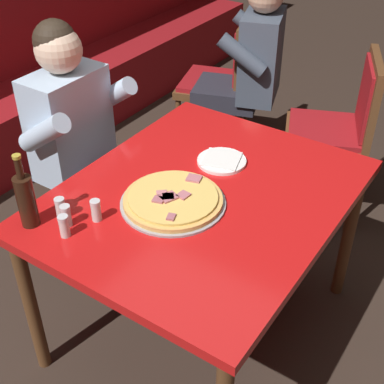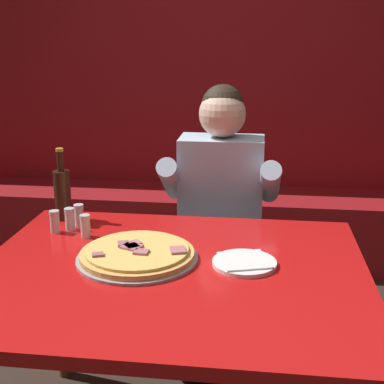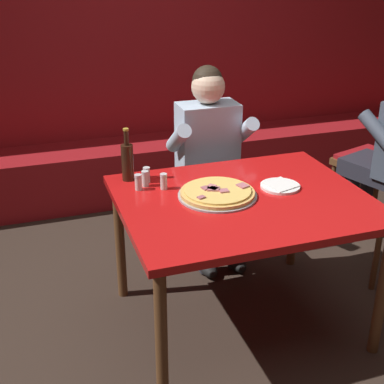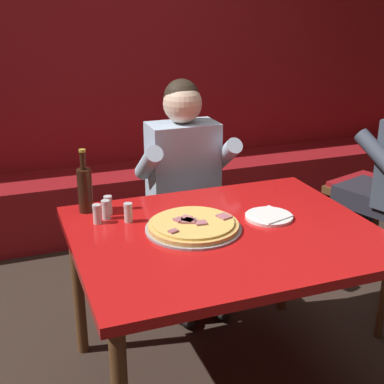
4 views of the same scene
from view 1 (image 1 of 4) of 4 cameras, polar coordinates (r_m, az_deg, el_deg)
name	(u,v)px [view 1 (image 1 of 4)]	position (r m, az deg, el deg)	size (l,w,h in m)	color
ground_plane	(201,324)	(2.62, 0.95, -13.86)	(24.00, 24.00, 0.00)	#33261E
main_dining_table	(203,209)	(2.14, 1.13, -1.81)	(1.26, 1.02, 0.77)	brown
pizza	(173,200)	(2.03, -2.03, -0.86)	(0.41, 0.41, 0.05)	#9E9EA3
plate_white_paper	(222,161)	(2.28, 3.19, 3.35)	(0.21, 0.21, 0.02)	white
beer_bottle	(26,199)	(1.97, -17.29, -0.73)	(0.07, 0.07, 0.29)	black
shaker_parmesan	(66,217)	(1.97, -13.26, -2.58)	(0.04, 0.04, 0.09)	silver
shaker_red_pepper_flakes	(61,209)	(2.01, -13.83, -1.80)	(0.04, 0.04, 0.09)	silver
shaker_black_pepper	(64,227)	(1.92, -13.46, -3.65)	(0.04, 0.04, 0.09)	silver
shaker_oregano	(96,211)	(1.97, -10.20, -2.04)	(0.04, 0.04, 0.09)	silver
diner_seated_blue_shirt	(85,143)	(2.59, -11.39, 5.16)	(0.53, 0.53, 1.27)	black
dining_chair_near_right	(341,124)	(3.07, 15.59, 6.97)	(0.58, 0.58, 0.97)	brown
dining_chair_far_right	(225,76)	(3.60, 3.56, 12.21)	(0.55, 0.55, 0.95)	brown
diner_standing_companion	(246,67)	(3.39, 5.83, 13.17)	(0.60, 0.61, 1.27)	black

